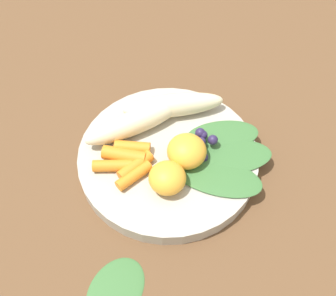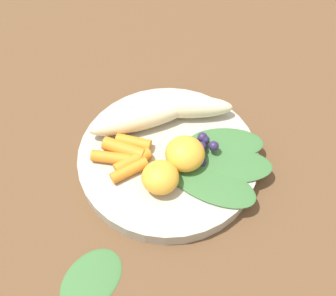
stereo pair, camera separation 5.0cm
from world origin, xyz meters
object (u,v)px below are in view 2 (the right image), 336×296
Objects in this scene: bowl at (168,157)px; kale_leaf_stray at (91,278)px; banana_peeled_right at (182,107)px; orange_segment_near at (183,156)px; banana_peeled_left at (140,119)px.

bowl reaches higher than kale_leaf_stray.
banana_peeled_right is 0.09m from orange_segment_near.
banana_peeled_right reaches higher than bowl.
bowl is 3.05× the size of kale_leaf_stray.
banana_peeled_left reaches higher than bowl.
bowl is 0.04m from orange_segment_near.
banana_peeled_right is 0.26m from kale_leaf_stray.
orange_segment_near is at bearing 82.08° from bowl.
orange_segment_near reaches higher than kale_leaf_stray.
kale_leaf_stray is (0.20, 0.08, -0.04)m from banana_peeled_left.
orange_segment_near is at bearing 91.54° from banana_peeled_right.
orange_segment_near is (0.00, 0.03, 0.03)m from bowl.
banana_peeled_left reaches higher than kale_leaf_stray.
banana_peeled_right is (-0.07, -0.02, 0.03)m from bowl.
orange_segment_near reaches higher than bowl.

